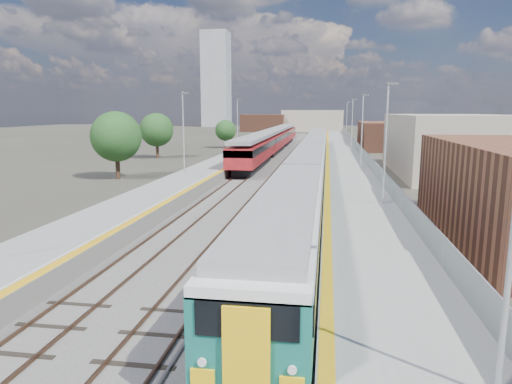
# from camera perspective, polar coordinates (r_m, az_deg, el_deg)

# --- Properties ---
(ground) EXTENTS (320.00, 320.00, 0.00)m
(ground) POSITION_cam_1_polar(r_m,az_deg,el_deg) (57.60, 5.78, 3.28)
(ground) COLOR #47443A
(ground) RESTS_ON ground
(ballast_bed) EXTENTS (10.50, 155.00, 0.06)m
(ballast_bed) POSITION_cam_1_polar(r_m,az_deg,el_deg) (60.24, 3.77, 3.64)
(ballast_bed) COLOR #565451
(ballast_bed) RESTS_ON ground
(tracks) EXTENTS (8.96, 160.00, 0.17)m
(tracks) POSITION_cam_1_polar(r_m,az_deg,el_deg) (61.84, 4.46, 3.87)
(tracks) COLOR #4C3323
(tracks) RESTS_ON ground
(platform_right) EXTENTS (4.70, 155.00, 8.52)m
(platform_right) POSITION_cam_1_polar(r_m,az_deg,el_deg) (59.98, 10.97, 3.93)
(platform_right) COLOR slate
(platform_right) RESTS_ON ground
(platform_left) EXTENTS (4.30, 155.00, 8.52)m
(platform_left) POSITION_cam_1_polar(r_m,az_deg,el_deg) (61.14, -2.60, 4.21)
(platform_left) COLOR slate
(platform_left) RESTS_ON ground
(buildings) EXTENTS (72.00, 185.50, 40.00)m
(buildings) POSITION_cam_1_polar(r_m,az_deg,el_deg) (147.29, 0.59, 11.64)
(buildings) COLOR brown
(buildings) RESTS_ON ground
(green_train) EXTENTS (2.72, 75.87, 3.00)m
(green_train) POSITION_cam_1_polar(r_m,az_deg,el_deg) (46.72, 6.94, 4.27)
(green_train) COLOR black
(green_train) RESTS_ON ground
(red_train) EXTENTS (2.96, 60.08, 3.74)m
(red_train) POSITION_cam_1_polar(r_m,az_deg,el_deg) (73.95, 2.21, 6.55)
(red_train) COLOR black
(red_train) RESTS_ON ground
(tree_a) EXTENTS (5.01, 5.01, 6.78)m
(tree_a) POSITION_cam_1_polar(r_m,az_deg,el_deg) (47.81, -17.08, 6.63)
(tree_a) COLOR #382619
(tree_a) RESTS_ON ground
(tree_b) EXTENTS (4.81, 4.81, 6.52)m
(tree_b) POSITION_cam_1_polar(r_m,az_deg,el_deg) (67.67, -12.32, 7.60)
(tree_b) COLOR #382619
(tree_b) RESTS_ON ground
(tree_c) EXTENTS (3.82, 3.82, 5.17)m
(tree_c) POSITION_cam_1_polar(r_m,az_deg,el_deg) (84.64, -3.82, 7.69)
(tree_c) COLOR #382619
(tree_c) RESTS_ON ground
(tree_d) EXTENTS (4.54, 4.54, 6.15)m
(tree_d) POSITION_cam_1_polar(r_m,az_deg,el_deg) (70.12, 24.89, 6.79)
(tree_d) COLOR #382619
(tree_d) RESTS_ON ground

